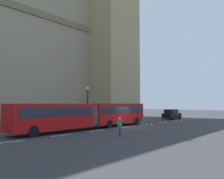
{
  "coord_description": "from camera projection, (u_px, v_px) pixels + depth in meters",
  "views": [
    {
      "loc": [
        -22.56,
        -17.19,
        2.91
      ],
      "look_at": [
        2.86,
        5.13,
        5.01
      ],
      "focal_mm": 36.21,
      "sensor_mm": 36.0,
      "label": 1
    }
  ],
  "objects": [
    {
      "name": "articulated_bus",
      "position": [
        89.0,
        114.0,
        25.93
      ],
      "size": [
        18.69,
        2.54,
        2.9
      ],
      "color": "#B20F0F",
      "rests_on": "ground_plane"
    },
    {
      "name": "traffic_cone_east",
      "position": [
        181.0,
        121.0,
        34.64
      ],
      "size": [
        0.36,
        0.36,
        0.58
      ],
      "color": "black",
      "rests_on": "ground_plane"
    },
    {
      "name": "sedan_lead",
      "position": [
        172.0,
        114.0,
        41.32
      ],
      "size": [
        4.4,
        1.86,
        1.85
      ],
      "color": "black",
      "rests_on": "ground_plane"
    },
    {
      "name": "pedestrian_by_kerb",
      "position": [
        144.0,
        123.0,
        22.9
      ],
      "size": [
        0.39,
        0.46,
        1.69
      ],
      "color": "#726651",
      "rests_on": "ground_plane"
    },
    {
      "name": "lane_centre_marking",
      "position": [
        145.0,
        125.0,
        30.9
      ],
      "size": [
        39.0,
        0.16,
        0.01
      ],
      "color": "silver",
      "rests_on": "ground_plane"
    },
    {
      "name": "ground_plane",
      "position": [
        128.0,
        127.0,
        28.06
      ],
      "size": [
        160.0,
        160.0,
        0.0
      ],
      "primitive_type": "plane",
      "color": "#333335"
    },
    {
      "name": "traffic_cone_west",
      "position": [
        152.0,
        125.0,
        28.14
      ],
      "size": [
        0.36,
        0.36,
        0.58
      ],
      "color": "black",
      "rests_on": "ground_plane"
    },
    {
      "name": "traffic_cone_middle",
      "position": [
        166.0,
        122.0,
        31.56
      ],
      "size": [
        0.36,
        0.36,
        0.58
      ],
      "color": "black",
      "rests_on": "ground_plane"
    },
    {
      "name": "pedestrian_near_cones",
      "position": [
        120.0,
        126.0,
        20.01
      ],
      "size": [
        0.45,
        0.45,
        1.69
      ],
      "color": "#262D4C",
      "rests_on": "ground_plane"
    },
    {
      "name": "street_lamp",
      "position": [
        88.0,
        102.0,
        31.91
      ],
      "size": [
        0.44,
        0.44,
        5.27
      ],
      "color": "black",
      "rests_on": "ground_plane"
    }
  ]
}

